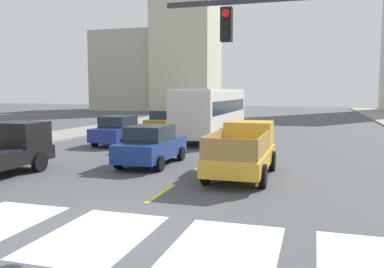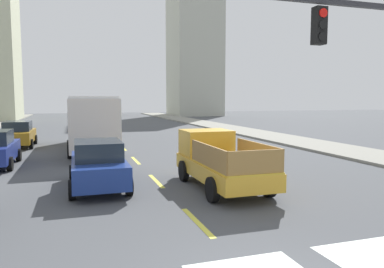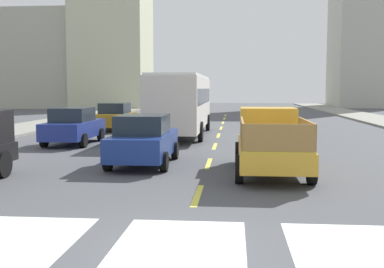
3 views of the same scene
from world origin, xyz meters
TOP-DOWN VIEW (x-y plane):
  - ground_plane at (0.00, 0.00)m, footprint 160.00×160.00m
  - sidewalk_left at (-12.55, 18.00)m, footprint 3.87×110.00m
  - crosswalk_stripe_3 at (0.00, 0.00)m, footprint 2.19×3.41m
  - crosswalk_stripe_4 at (2.89, 0.00)m, footprint 2.19×3.41m
  - crosswalk_stripe_5 at (5.78, 0.00)m, footprint 2.19×3.41m
  - lane_dash_0 at (0.00, 4.00)m, footprint 0.16×2.40m
  - lane_dash_1 at (0.00, 9.00)m, footprint 0.16×2.40m
  - lane_dash_2 at (0.00, 14.00)m, footprint 0.16×2.40m
  - lane_dash_3 at (0.00, 19.00)m, footprint 0.16×2.40m
  - lane_dash_4 at (0.00, 24.00)m, footprint 0.16×2.40m
  - lane_dash_5 at (0.00, 29.00)m, footprint 0.16×2.40m
  - lane_dash_6 at (0.00, 34.00)m, footprint 0.16×2.40m
  - lane_dash_7 at (0.00, 39.00)m, footprint 0.16×2.40m
  - pickup_stakebed at (2.01, 7.58)m, footprint 2.18×5.20m
  - city_bus at (-2.02, 18.74)m, footprint 2.72×10.80m
  - sedan_near_left at (-6.65, 14.28)m, footprint 2.02×4.40m
  - sedan_mid at (-6.54, 21.74)m, footprint 2.02×4.40m
  - sedan_near_right at (-2.21, 8.54)m, footprint 2.02×4.40m
  - block_low_left at (-25.41, 56.83)m, footprint 11.06×10.72m

SIDE VIEW (x-z plane):
  - ground_plane at x=0.00m, z-range 0.00..0.00m
  - lane_dash_0 at x=0.00m, z-range 0.00..0.01m
  - lane_dash_1 at x=0.00m, z-range 0.00..0.01m
  - lane_dash_2 at x=0.00m, z-range 0.00..0.01m
  - lane_dash_3 at x=0.00m, z-range 0.00..0.01m
  - lane_dash_4 at x=0.00m, z-range 0.00..0.01m
  - lane_dash_5 at x=0.00m, z-range 0.00..0.01m
  - lane_dash_6 at x=0.00m, z-range 0.00..0.01m
  - lane_dash_7 at x=0.00m, z-range 0.00..0.01m
  - crosswalk_stripe_3 at x=0.00m, z-range 0.00..0.01m
  - crosswalk_stripe_4 at x=2.89m, z-range 0.00..0.01m
  - crosswalk_stripe_5 at x=5.78m, z-range 0.00..0.01m
  - sidewalk_left at x=-12.55m, z-range 0.00..0.15m
  - sedan_near_left at x=-6.65m, z-range 0.00..1.72m
  - sedan_mid at x=-6.54m, z-range 0.00..1.72m
  - sedan_near_right at x=-2.21m, z-range 0.00..1.72m
  - pickup_stakebed at x=2.01m, z-range -0.04..1.92m
  - city_bus at x=-2.02m, z-range 0.29..3.61m
  - block_low_left at x=-25.41m, z-range 0.00..12.94m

